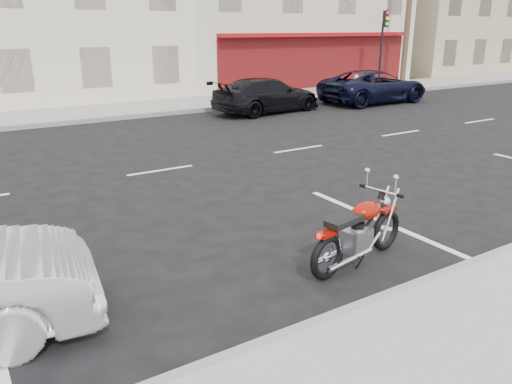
{
  "coord_description": "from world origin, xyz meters",
  "views": [
    {
      "loc": [
        -6.06,
        -10.61,
        3.17
      ],
      "look_at": [
        -2.25,
        -4.57,
        0.8
      ],
      "focal_mm": 35.0,
      "sensor_mm": 36.0,
      "label": 1
    }
  ],
  "objects_px": {
    "motorcycle": "(387,221)",
    "traffic_light": "(383,40)",
    "suv_far": "(374,86)",
    "fire_hydrant": "(356,82)",
    "car_far": "(267,95)"
  },
  "relations": [
    {
      "from": "suv_far",
      "to": "car_far",
      "type": "xyz_separation_m",
      "value": [
        -5.39,
        0.32,
        -0.04
      ]
    },
    {
      "from": "traffic_light",
      "to": "suv_far",
      "type": "relative_size",
      "value": 0.75
    },
    {
      "from": "traffic_light",
      "to": "car_far",
      "type": "xyz_separation_m",
      "value": [
        -8.84,
        -2.72,
        -1.89
      ]
    },
    {
      "from": "fire_hydrant",
      "to": "suv_far",
      "type": "distance_m",
      "value": 3.75
    },
    {
      "from": "suv_far",
      "to": "car_far",
      "type": "relative_size",
      "value": 1.1
    },
    {
      "from": "fire_hydrant",
      "to": "car_far",
      "type": "bearing_deg",
      "value": -158.54
    },
    {
      "from": "motorcycle",
      "to": "suv_far",
      "type": "xyz_separation_m",
      "value": [
        10.83,
        11.16,
        0.25
      ]
    },
    {
      "from": "suv_far",
      "to": "car_far",
      "type": "height_order",
      "value": "suv_far"
    },
    {
      "from": "motorcycle",
      "to": "suv_far",
      "type": "distance_m",
      "value": 15.55
    },
    {
      "from": "motorcycle",
      "to": "car_far",
      "type": "relative_size",
      "value": 0.43
    },
    {
      "from": "traffic_light",
      "to": "suv_far",
      "type": "xyz_separation_m",
      "value": [
        -3.45,
        -3.03,
        -1.86
      ]
    },
    {
      "from": "suv_far",
      "to": "car_far",
      "type": "bearing_deg",
      "value": 86.44
    },
    {
      "from": "suv_far",
      "to": "fire_hydrant",
      "type": "bearing_deg",
      "value": -31.52
    },
    {
      "from": "motorcycle",
      "to": "traffic_light",
      "type": "bearing_deg",
      "value": 34.25
    },
    {
      "from": "fire_hydrant",
      "to": "motorcycle",
      "type": "xyz_separation_m",
      "value": [
        -12.78,
        -14.36,
        -0.08
      ]
    }
  ]
}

